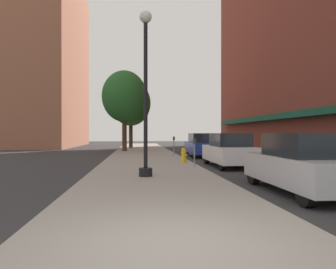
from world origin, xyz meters
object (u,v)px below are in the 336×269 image
(car_white, at_px, (229,150))
(car_blue, at_px, (201,145))
(lamppost, at_px, (146,90))
(parking_meter_near, at_px, (194,149))
(fire_hydrant, at_px, (184,155))
(car_silver, at_px, (303,164))
(tree_near, at_px, (131,103))
(parking_meter_far, at_px, (174,143))
(tree_mid, at_px, (124,97))

(car_white, distance_m, car_blue, 6.78)
(lamppost, relative_size, parking_meter_near, 4.50)
(lamppost, distance_m, car_white, 6.26)
(fire_hydrant, distance_m, parking_meter_near, 2.21)
(parking_meter_near, distance_m, car_silver, 6.15)
(tree_near, height_order, car_white, tree_near)
(tree_near, bearing_deg, car_blue, -66.48)
(lamppost, height_order, fire_hydrant, lamppost)
(car_silver, relative_size, car_blue, 1.00)
(tree_near, xyz_separation_m, car_blue, (5.19, -11.92, -4.06))
(car_white, bearing_deg, car_silver, -88.72)
(parking_meter_far, height_order, car_silver, car_silver)
(car_white, relative_size, car_blue, 1.00)
(fire_hydrant, bearing_deg, tree_near, 99.86)
(lamppost, relative_size, tree_mid, 0.84)
(fire_hydrant, distance_m, car_white, 2.37)
(car_blue, bearing_deg, tree_mid, 134.31)
(fire_hydrant, bearing_deg, parking_meter_near, -85.58)
(lamppost, height_order, tree_mid, tree_mid)
(parking_meter_near, xyz_separation_m, parking_meter_far, (0.00, 8.00, 0.00))
(tree_mid, relative_size, car_silver, 1.63)
(car_silver, bearing_deg, car_blue, 91.71)
(fire_hydrant, bearing_deg, tree_mid, 106.78)
(fire_hydrant, distance_m, car_silver, 8.27)
(tree_near, bearing_deg, tree_mid, -94.17)
(lamppost, relative_size, fire_hydrant, 7.47)
(car_silver, height_order, car_blue, same)
(lamppost, distance_m, car_silver, 5.72)
(tree_near, bearing_deg, car_white, -74.49)
(parking_meter_far, bearing_deg, car_blue, -2.62)
(lamppost, distance_m, fire_hydrant, 6.03)
(fire_hydrant, height_order, parking_meter_far, parking_meter_far)
(car_silver, xyz_separation_m, car_white, (0.00, 6.96, 0.00))
(tree_mid, xyz_separation_m, car_white, (5.63, -12.68, -4.07))
(tree_mid, relative_size, car_white, 1.63)
(tree_near, height_order, car_silver, tree_near)
(car_white, bearing_deg, parking_meter_near, -148.61)
(car_silver, distance_m, car_blue, 13.74)
(tree_mid, height_order, car_white, tree_mid)
(tree_mid, bearing_deg, parking_meter_near, -75.08)
(car_white, xyz_separation_m, car_blue, (0.00, 6.78, 0.00))
(parking_meter_near, bearing_deg, car_white, 30.10)
(fire_hydrant, height_order, tree_near, tree_near)
(parking_meter_near, relative_size, tree_mid, 0.19)
(tree_mid, distance_m, car_white, 14.46)
(lamppost, relative_size, car_silver, 1.37)
(parking_meter_far, bearing_deg, fire_hydrant, -91.64)
(lamppost, height_order, car_blue, lamppost)
(fire_hydrant, relative_size, parking_meter_far, 0.60)
(lamppost, bearing_deg, car_blue, 68.46)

